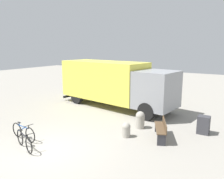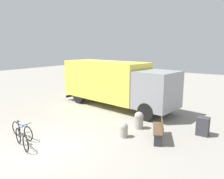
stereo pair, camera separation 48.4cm
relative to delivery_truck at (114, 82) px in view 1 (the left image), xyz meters
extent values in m
plane|color=gray|center=(1.09, -6.90, -1.67)|extent=(60.00, 60.00, 0.00)
cube|color=#EAE04C|center=(-0.89, 0.13, 0.07)|extent=(6.29, 3.24, 2.50)
cube|color=gray|center=(3.12, -0.45, -0.12)|extent=(2.40, 2.58, 2.12)
cube|color=black|center=(-3.91, 0.57, -1.40)|extent=(0.43, 2.27, 0.16)
cylinder|color=black|center=(3.27, 0.58, -1.18)|extent=(1.02, 0.42, 0.99)
cylinder|color=black|center=(2.97, -1.48, -1.18)|extent=(1.02, 0.42, 0.99)
cylinder|color=black|center=(-2.38, 1.40, -1.18)|extent=(1.02, 0.42, 0.99)
cylinder|color=black|center=(-2.68, -0.67, -1.18)|extent=(1.02, 0.42, 0.99)
cube|color=brown|center=(4.44, -3.44, -1.18)|extent=(1.01, 1.62, 0.03)
cube|color=brown|center=(4.61, -3.37, -1.03)|extent=(0.68, 1.47, 0.35)
cube|color=#2D2D33|center=(4.74, -4.13, -1.44)|extent=(0.33, 0.18, 0.47)
cube|color=#2D2D33|center=(4.14, -2.76, -1.44)|extent=(0.33, 0.18, 0.47)
torus|color=black|center=(-1.02, -6.62, -1.34)|extent=(0.66, 0.09, 0.66)
torus|color=black|center=(-0.04, -6.69, -1.34)|extent=(0.66, 0.09, 0.66)
cylinder|color=#1E4C9E|center=(-0.53, -6.66, -1.08)|extent=(0.83, 0.10, 0.04)
cylinder|color=#1E4C9E|center=(-0.61, -6.65, -1.21)|extent=(0.56, 0.08, 0.31)
cylinder|color=#1E4C9E|center=(-0.80, -6.64, -1.03)|extent=(0.03, 0.03, 0.11)
ellipsoid|color=black|center=(-0.80, -6.64, -0.96)|extent=(0.23, 0.11, 0.05)
cylinder|color=black|center=(-0.12, -6.69, -1.02)|extent=(0.03, 0.03, 0.14)
cylinder|color=black|center=(-0.12, -6.69, -0.95)|extent=(0.06, 0.44, 0.02)
torus|color=black|center=(-0.19, -7.07, -1.34)|extent=(0.64, 0.24, 0.66)
torus|color=black|center=(0.74, -7.37, -1.34)|extent=(0.64, 0.24, 0.66)
cylinder|color=black|center=(0.27, -7.22, -1.08)|extent=(0.81, 0.29, 0.04)
cylinder|color=black|center=(0.20, -7.19, -1.21)|extent=(0.54, 0.20, 0.31)
cylinder|color=black|center=(0.02, -7.13, -1.03)|extent=(0.03, 0.03, 0.11)
ellipsoid|color=black|center=(0.02, -7.13, -0.96)|extent=(0.24, 0.15, 0.05)
cylinder|color=black|center=(0.67, -7.34, -1.02)|extent=(0.03, 0.03, 0.14)
cylinder|color=black|center=(0.67, -7.34, -0.95)|extent=(0.16, 0.43, 0.02)
cylinder|color=#9E998C|center=(3.11, -4.07, -1.44)|extent=(0.36, 0.36, 0.47)
sphere|color=#9E998C|center=(3.11, -4.07, -1.20)|extent=(0.38, 0.38, 0.38)
cylinder|color=#9E998C|center=(3.18, -2.75, -1.36)|extent=(0.42, 0.42, 0.62)
sphere|color=#9E998C|center=(3.18, -2.75, -1.05)|extent=(0.45, 0.45, 0.45)
cube|color=#38383D|center=(5.96, -1.86, -1.26)|extent=(0.52, 0.47, 0.83)
camera|label=1|loc=(7.38, -12.21, 2.25)|focal=35.00mm
camera|label=2|loc=(7.79, -11.94, 2.25)|focal=35.00mm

